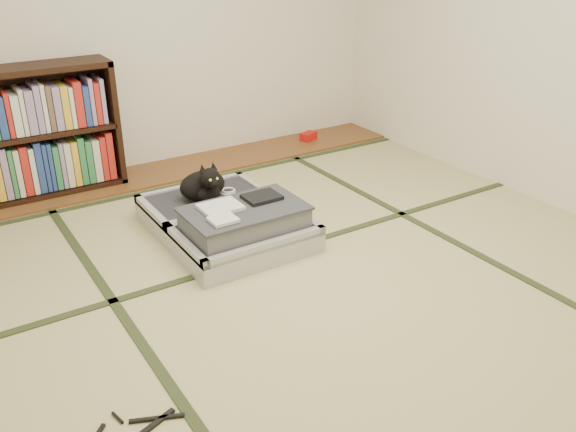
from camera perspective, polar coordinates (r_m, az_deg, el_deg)
floor at (r=3.38m, az=2.48°, el=-6.18°), size 4.50×4.50×0.00m
wood_strip at (r=4.98m, az=-10.76°, el=4.23°), size 4.00×0.50×0.02m
red_item at (r=5.58m, az=1.92°, el=7.47°), size 0.17×0.13×0.07m
room_shell at (r=2.90m, az=3.05°, el=19.30°), size 4.50×4.50×4.50m
tatami_borders at (r=3.74m, az=-1.83°, el=-2.79°), size 4.00×4.50×0.01m
bookcase at (r=4.64m, az=-24.32°, el=6.64°), size 1.42×0.33×0.92m
suitcase at (r=3.81m, az=-5.58°, el=-0.52°), size 0.80×1.06×0.31m
cat at (r=3.98m, az=-7.83°, el=2.88°), size 0.35×0.36×0.29m
cable_coil at (r=4.11m, az=-5.66°, el=2.32°), size 0.11×0.11×0.03m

